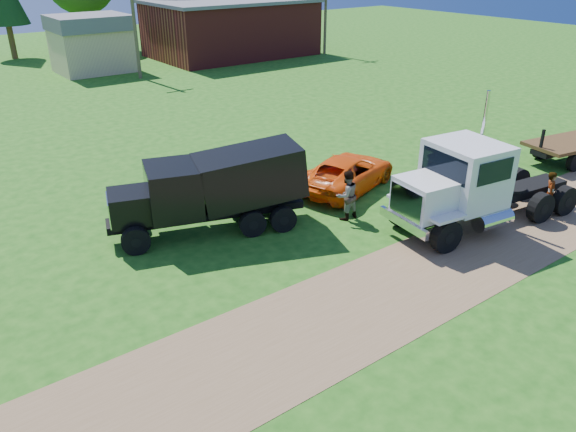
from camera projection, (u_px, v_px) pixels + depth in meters
ground at (411, 282)px, 18.07m from camera, size 140.00×140.00×0.00m
dirt_track at (411, 282)px, 18.07m from camera, size 120.00×4.20×0.01m
white_semi_tractor at (466, 186)px, 20.89m from camera, size 8.49×3.76×5.02m
black_dump_truck at (215, 187)px, 20.71m from camera, size 7.45×4.25×3.18m
orange_pickup at (347, 172)px, 24.81m from camera, size 5.96×4.08×1.51m
spectator_a at (550, 194)px, 22.29m from camera, size 0.79×0.71×1.81m
spectator_b at (347, 195)px, 21.88m from camera, size 1.01×0.80×2.01m
brick_building at (231, 28)px, 55.56m from camera, size 15.40×10.40×5.30m
tan_shed at (92, 43)px, 48.07m from camera, size 6.20×5.40×4.70m
utility_poles at (134, 18)px, 44.56m from camera, size 42.20×0.28×9.00m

